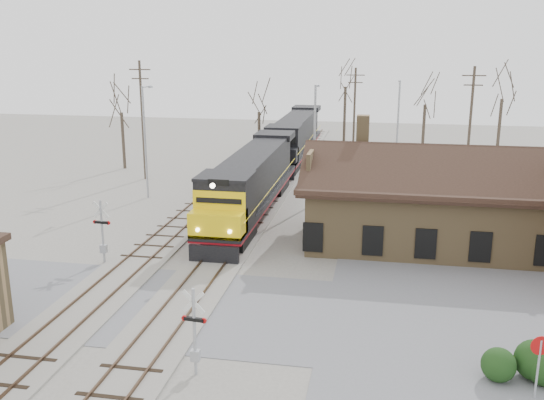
{
  "coord_description": "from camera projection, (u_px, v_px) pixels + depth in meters",
  "views": [
    {
      "loc": [
        9.32,
        -25.91,
        12.64
      ],
      "look_at": [
        2.85,
        9.0,
        3.18
      ],
      "focal_mm": 40.0,
      "sensor_mm": 36.0,
      "label": 1
    }
  ],
  "objects": [
    {
      "name": "crossbuck_near",
      "position": [
        195.0,
        334.0,
        23.16
      ],
      "size": [
        1.03,
        0.27,
        3.59
      ],
      "rotation": [
        0.0,
        0.0,
        -0.1
      ],
      "color": "#A5A8AD",
      "rests_on": "ground"
    },
    {
      "name": "streetlight_b",
      "position": [
        315.0,
        139.0,
        46.51
      ],
      "size": [
        0.25,
        2.04,
        9.32
      ],
      "color": "#A5A8AD",
      "rests_on": "ground"
    },
    {
      "name": "utility_pole_a",
      "position": [
        142.0,
        118.0,
        55.13
      ],
      "size": [
        2.0,
        0.24,
        10.81
      ],
      "color": "#382D23",
      "rests_on": "ground"
    },
    {
      "name": "tree_c",
      "position": [
        346.0,
        76.0,
        70.86
      ],
      "size": [
        4.81,
        4.81,
        11.78
      ],
      "color": "#382D23",
      "rests_on": "ground"
    },
    {
      "name": "tree_d",
      "position": [
        426.0,
        95.0,
        63.69
      ],
      "size": [
        3.96,
        3.96,
        9.71
      ],
      "color": "#382D23",
      "rests_on": "ground"
    },
    {
      "name": "hedge_a",
      "position": [
        499.0,
        365.0,
        23.0
      ],
      "size": [
        1.32,
        1.32,
        1.32
      ],
      "primitive_type": "sphere",
      "color": "black",
      "rests_on": "ground"
    },
    {
      "name": "locomotive_trailing",
      "position": [
        295.0,
        137.0,
        64.62
      ],
      "size": [
        3.2,
        21.41,
        4.5
      ],
      "color": "black",
      "rests_on": "ground"
    },
    {
      "name": "ground",
      "position": [
        181.0,
        307.0,
        29.51
      ],
      "size": [
        140.0,
        140.0,
        0.0
      ],
      "primitive_type": "plane",
      "color": "gray",
      "rests_on": "ground"
    },
    {
      "name": "road",
      "position": [
        181.0,
        307.0,
        29.51
      ],
      "size": [
        60.0,
        9.0,
        0.03
      ],
      "primitive_type": "cube",
      "color": "slate",
      "rests_on": "ground"
    },
    {
      "name": "hedge_b",
      "position": [
        535.0,
        360.0,
        23.1
      ],
      "size": [
        1.56,
        1.56,
        1.56
      ],
      "primitive_type": "sphere",
      "color": "black",
      "rests_on": "ground"
    },
    {
      "name": "tree_a",
      "position": [
        121.0,
        103.0,
        59.52
      ],
      "size": [
        3.75,
        3.75,
        9.18
      ],
      "color": "#382D23",
      "rests_on": "ground"
    },
    {
      "name": "utility_pole_b",
      "position": [
        354.0,
        110.0,
        67.14
      ],
      "size": [
        2.0,
        0.24,
        9.63
      ],
      "color": "#382D23",
      "rests_on": "ground"
    },
    {
      "name": "crossbuck_far",
      "position": [
        102.0,
        233.0,
        34.92
      ],
      "size": [
        1.08,
        0.28,
        3.77
      ],
      "rotation": [
        0.0,
        0.0,
        3.08
      ],
      "color": "#A5A8AD",
      "rests_on": "ground"
    },
    {
      "name": "streetlight_c",
      "position": [
        398.0,
        122.0,
        57.55
      ],
      "size": [
        0.25,
        2.04,
        8.92
      ],
      "color": "#A5A8AD",
      "rests_on": "ground"
    },
    {
      "name": "depot",
      "position": [
        423.0,
        207.0,
        38.19
      ],
      "size": [
        15.2,
        9.31,
        7.9
      ],
      "color": "olive",
      "rests_on": "ground"
    },
    {
      "name": "tree_b",
      "position": [
        259.0,
        104.0,
        63.37
      ],
      "size": [
        3.48,
        3.48,
        8.52
      ],
      "color": "#382D23",
      "rests_on": "ground"
    },
    {
      "name": "tree_e",
      "position": [
        503.0,
        87.0,
        59.84
      ],
      "size": [
        4.59,
        4.59,
        11.24
      ],
      "color": "#382D23",
      "rests_on": "ground"
    },
    {
      "name": "utility_pole_c",
      "position": [
        470.0,
        125.0,
        52.66
      ],
      "size": [
        2.0,
        0.24,
        10.42
      ],
      "color": "#382D23",
      "rests_on": "ground"
    },
    {
      "name": "track_main",
      "position": [
        248.0,
        219.0,
        43.75
      ],
      "size": [
        3.4,
        90.0,
        0.24
      ],
      "color": "gray",
      "rests_on": "ground"
    },
    {
      "name": "streetlight_a",
      "position": [
        146.0,
        136.0,
        48.67
      ],
      "size": [
        0.25,
        2.04,
        9.06
      ],
      "color": "#A5A8AD",
      "rests_on": "ground"
    },
    {
      "name": "do_not_enter_sign",
      "position": [
        539.0,
        356.0,
        21.58
      ],
      "size": [
        0.73,
        0.19,
        2.48
      ],
      "rotation": [
        0.0,
        0.0,
        0.2
      ],
      "color": "#A5A8AD",
      "rests_on": "ground"
    },
    {
      "name": "locomotive_lead",
      "position": [
        251.0,
        183.0,
        44.02
      ],
      "size": [
        3.2,
        21.41,
        4.76
      ],
      "color": "black",
      "rests_on": "ground"
    },
    {
      "name": "track_siding",
      "position": [
        189.0,
        216.0,
        44.54
      ],
      "size": [
        3.4,
        90.0,
        0.24
      ],
      "color": "gray",
      "rests_on": "ground"
    }
  ]
}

